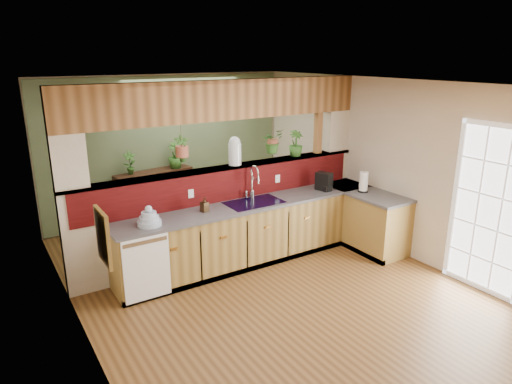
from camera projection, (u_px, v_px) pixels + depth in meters
ground at (278, 292)px, 5.87m from camera, size 4.60×7.00×0.01m
ceiling at (281, 85)px, 5.11m from camera, size 4.60×7.00×0.01m
wall_back at (169, 147)px, 8.32m from camera, size 4.60×0.02×2.60m
wall_left at (81, 235)px, 4.31m from camera, size 0.02×7.00×2.60m
wall_right at (408, 171)px, 6.66m from camera, size 0.02×7.00×2.60m
pass_through_partition at (228, 179)px, 6.62m from camera, size 4.60×0.21×2.60m
pass_through_ledge at (226, 167)px, 6.56m from camera, size 4.60×0.21×0.04m
header_beam at (224, 100)px, 6.28m from camera, size 4.60×0.15×0.55m
sage_backwall at (169, 147)px, 8.30m from camera, size 4.55×0.02×2.55m
countertop at (291, 226)px, 6.87m from camera, size 4.14×1.52×0.90m
dishwasher at (147, 268)px, 5.51m from camera, size 0.58×0.03×0.82m
navy_sink at (254, 208)px, 6.54m from camera, size 0.82×0.50×0.18m
french_door at (489, 212)px, 5.67m from camera, size 0.06×1.02×2.16m
framed_print at (103, 237)px, 3.60m from camera, size 0.04×0.35×0.45m
faucet at (253, 181)px, 6.60m from camera, size 0.22×0.22×0.51m
dish_stack at (149, 219)px, 5.62m from camera, size 0.30×0.30×0.26m
soap_dispenser at (204, 205)px, 6.11m from camera, size 0.11×0.11×0.20m
coffee_maker at (324, 182)px, 7.07m from camera, size 0.15×0.25×0.28m
paper_towel at (364, 182)px, 6.98m from camera, size 0.16×0.16×0.33m
glass_jar at (235, 151)px, 6.57m from camera, size 0.19×0.19×0.41m
ledge_plant_right at (296, 143)px, 7.13m from camera, size 0.24×0.24×0.41m
hanging_plant_a at (181, 140)px, 6.08m from camera, size 0.21×0.17×0.48m
hanging_plant_b at (273, 131)px, 6.84m from camera, size 0.38×0.34×0.49m
shelving_console at (155, 196)px, 8.14m from camera, size 1.43×0.58×0.93m
shelf_plant_a at (130, 163)px, 7.73m from camera, size 0.22×0.15×0.40m
shelf_plant_b at (175, 155)px, 8.15m from camera, size 0.27×0.27×0.47m
floor_plant at (240, 201)px, 8.22m from camera, size 0.88×0.82×0.78m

